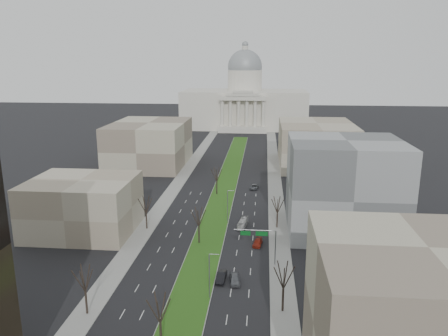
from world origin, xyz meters
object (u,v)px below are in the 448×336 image
Objects in this scene: car_grey_near at (235,279)px; car_red at (258,243)px; car_grey_far at (254,187)px; car_black at (221,277)px; box_van at (243,223)px.

car_grey_near is 1.04× the size of car_red.
car_black is at bearing -84.68° from car_grey_far.
car_red is at bearing 71.71° from car_black.
car_grey_near is 66.11m from car_grey_far.
box_van reaches higher than car_grey_near.
box_van is (2.84, 29.72, 0.18)m from car_black.
car_black is at bearing -102.88° from car_red.
car_grey_near reaches higher than car_grey_far.
car_red is 0.65× the size of box_van.
car_red is at bearing -77.85° from car_grey_far.
car_grey_near reaches higher than car_red.
car_red is 47.44m from car_grey_far.
car_black reaches higher than car_grey_near.
car_black is 0.96× the size of car_grey_far.
box_van is at bearing 118.40° from car_red.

